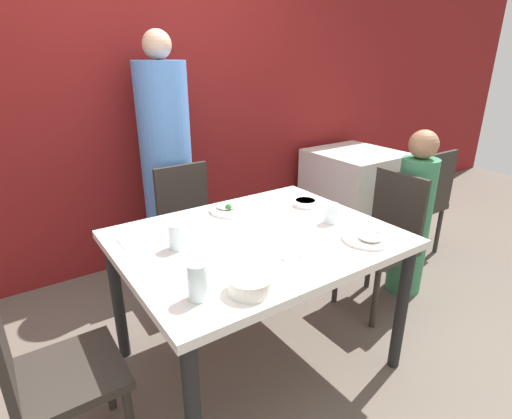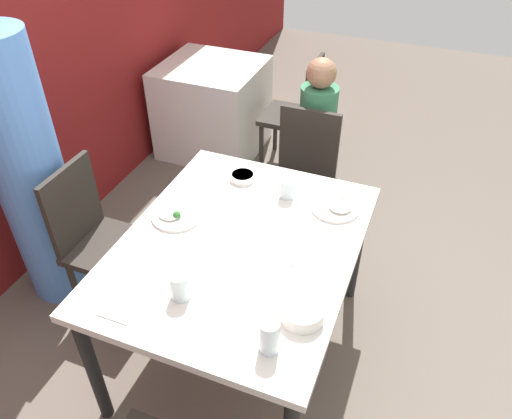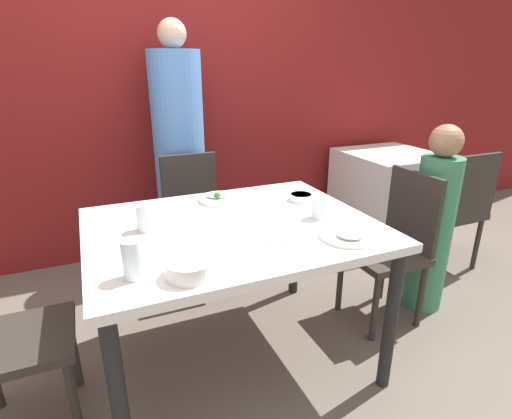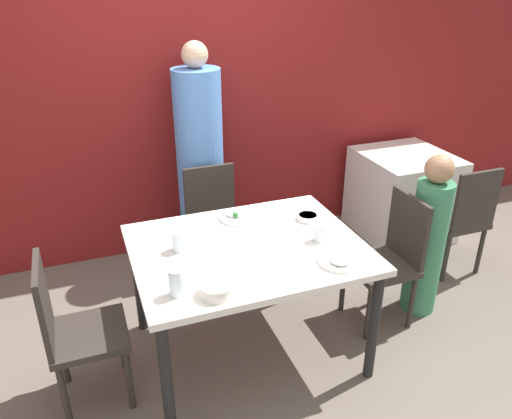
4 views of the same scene
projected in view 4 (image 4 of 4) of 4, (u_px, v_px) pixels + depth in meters
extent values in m
plane|color=#60564C|center=(249.00, 349.00, 3.18)|extent=(10.00, 10.00, 0.00)
cube|color=maroon|center=(181.00, 89.00, 3.88)|extent=(10.00, 0.06, 2.70)
cube|color=silver|center=(248.00, 249.00, 2.86)|extent=(1.30, 1.03, 0.04)
cylinder|color=black|center=(167.00, 381.00, 2.45)|extent=(0.06, 0.06, 0.72)
cylinder|color=black|center=(374.00, 326.00, 2.83)|extent=(0.06, 0.06, 0.72)
cylinder|color=black|center=(138.00, 283.00, 3.22)|extent=(0.06, 0.06, 0.72)
cylinder|color=black|center=(304.00, 250.00, 3.60)|extent=(0.06, 0.06, 0.72)
cube|color=#2D2823|center=(218.00, 235.00, 3.67)|extent=(0.40, 0.40, 0.04)
cube|color=#2D2823|center=(209.00, 195.00, 3.72)|extent=(0.38, 0.03, 0.45)
cylinder|color=#2D2823|center=(203.00, 276.00, 3.58)|extent=(0.04, 0.04, 0.40)
cylinder|color=#2D2823|center=(247.00, 267.00, 3.68)|extent=(0.04, 0.04, 0.40)
cylinder|color=#2D2823|center=(192.00, 254.00, 3.86)|extent=(0.04, 0.04, 0.40)
cylinder|color=#2D2823|center=(233.00, 246.00, 3.96)|extent=(0.04, 0.04, 0.40)
cube|color=#2D2823|center=(380.00, 266.00, 3.29)|extent=(0.40, 0.40, 0.04)
cube|color=#2D2823|center=(408.00, 228.00, 3.24)|extent=(0.03, 0.38, 0.45)
cylinder|color=#2D2823|center=(343.00, 286.00, 3.47)|extent=(0.04, 0.04, 0.40)
cylinder|color=#2D2823|center=(369.00, 313.00, 3.19)|extent=(0.04, 0.04, 0.40)
cylinder|color=#2D2823|center=(383.00, 276.00, 3.57)|extent=(0.04, 0.04, 0.40)
cylinder|color=#2D2823|center=(412.00, 302.00, 3.30)|extent=(0.04, 0.04, 0.40)
cube|color=#2D2823|center=(89.00, 335.00, 2.67)|extent=(0.40, 0.40, 0.04)
cube|color=#2D2823|center=(44.00, 304.00, 2.50)|extent=(0.03, 0.38, 0.45)
cylinder|color=#2D2823|center=(129.00, 379.00, 2.68)|extent=(0.04, 0.04, 0.40)
cylinder|color=#2D2823|center=(122.00, 341.00, 2.96)|extent=(0.04, 0.04, 0.40)
cylinder|color=#2D2823|center=(64.00, 396.00, 2.57)|extent=(0.04, 0.04, 0.40)
cylinder|color=#2D2823|center=(63.00, 354.00, 2.85)|extent=(0.04, 0.04, 0.40)
cylinder|color=#5184D1|center=(201.00, 171.00, 3.87)|extent=(0.36, 0.36, 1.55)
sphere|color=#DBAD89|center=(195.00, 54.00, 3.49)|extent=(0.19, 0.19, 0.19)
cylinder|color=#387F56|center=(426.00, 249.00, 3.37)|extent=(0.24, 0.24, 0.97)
sphere|color=#9E7051|center=(440.00, 169.00, 3.12)|extent=(0.18, 0.18, 0.18)
cylinder|color=silver|center=(216.00, 289.00, 2.41)|extent=(0.17, 0.17, 0.06)
cylinder|color=#BC5123|center=(216.00, 284.00, 2.40)|extent=(0.15, 0.15, 0.01)
cylinder|color=white|center=(339.00, 261.00, 2.69)|extent=(0.24, 0.24, 0.02)
ellipsoid|color=white|center=(340.00, 260.00, 2.65)|extent=(0.11, 0.11, 0.03)
cone|color=orange|center=(349.00, 258.00, 2.67)|extent=(0.02, 0.02, 0.03)
cone|color=orange|center=(349.00, 258.00, 2.67)|extent=(0.02, 0.02, 0.03)
cone|color=orange|center=(339.00, 263.00, 2.62)|extent=(0.02, 0.02, 0.03)
cone|color=orange|center=(342.00, 261.00, 2.64)|extent=(0.02, 0.02, 0.02)
cylinder|color=white|center=(239.00, 217.00, 3.16)|extent=(0.24, 0.24, 0.02)
ellipsoid|color=white|center=(235.00, 213.00, 3.17)|extent=(0.12, 0.12, 0.02)
sphere|color=#2D702D|center=(236.00, 215.00, 3.13)|extent=(0.04, 0.04, 0.04)
cone|color=orange|center=(231.00, 215.00, 3.14)|extent=(0.01, 0.01, 0.02)
cylinder|color=white|center=(308.00, 217.00, 3.14)|extent=(0.13, 0.13, 0.04)
cylinder|color=white|center=(308.00, 215.00, 3.13)|extent=(0.11, 0.11, 0.01)
cylinder|color=silver|center=(320.00, 233.00, 2.89)|extent=(0.07, 0.07, 0.10)
cylinder|color=silver|center=(176.00, 282.00, 2.39)|extent=(0.07, 0.07, 0.14)
cylinder|color=silver|center=(179.00, 241.00, 2.78)|extent=(0.08, 0.08, 0.12)
cube|color=white|center=(150.00, 239.00, 2.92)|extent=(0.14, 0.14, 0.01)
cube|color=silver|center=(272.00, 269.00, 2.62)|extent=(0.18, 0.05, 0.01)
cube|color=silver|center=(402.00, 194.00, 4.47)|extent=(0.74, 0.78, 0.74)
cube|color=#2D2823|center=(453.00, 220.00, 3.89)|extent=(0.40, 0.40, 0.04)
cube|color=#2D2823|center=(477.00, 201.00, 3.63)|extent=(0.38, 0.03, 0.45)
cylinder|color=#2D2823|center=(451.00, 232.00, 4.18)|extent=(0.04, 0.04, 0.40)
cylinder|color=#2D2823|center=(419.00, 239.00, 4.07)|extent=(0.04, 0.04, 0.40)
cylinder|color=#2D2823|center=(480.00, 251.00, 3.90)|extent=(0.04, 0.04, 0.40)
cylinder|color=#2D2823|center=(446.00, 259.00, 3.80)|extent=(0.04, 0.04, 0.40)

